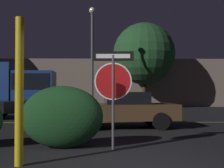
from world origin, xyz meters
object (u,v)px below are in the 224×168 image
at_px(street_lamp, 92,49).
at_px(passing_car_3, 124,109).
at_px(delivery_truck, 2,86).
at_px(yellow_pole_left, 19,91).
at_px(hedge_bush_2, 62,117).
at_px(tree_2, 144,54).
at_px(stop_sign, 113,80).

bearing_deg(street_lamp, passing_car_3, -78.93).
xyz_separation_m(passing_car_3, delivery_truck, (-6.93, 7.61, 0.96)).
bearing_deg(street_lamp, yellow_pole_left, -93.10).
distance_m(yellow_pole_left, delivery_truck, 14.17).
distance_m(hedge_bush_2, tree_2, 17.40).
relative_size(yellow_pole_left, tree_2, 0.40).
distance_m(stop_sign, street_lamp, 12.02).
bearing_deg(stop_sign, street_lamp, 96.91).
bearing_deg(hedge_bush_2, passing_car_3, 67.38).
bearing_deg(tree_2, stop_sign, -99.45).
height_order(stop_sign, street_lamp, street_lamp).
relative_size(yellow_pole_left, hedge_bush_2, 1.38).
height_order(stop_sign, hedge_bush_2, stop_sign).
distance_m(delivery_truck, tree_2, 10.79).
distance_m(yellow_pole_left, street_lamp, 13.56).
bearing_deg(delivery_truck, passing_car_3, 40.79).
relative_size(delivery_truck, street_lamp, 1.00).
xyz_separation_m(street_lamp, tree_2, (3.78, 5.00, 0.31)).
xyz_separation_m(yellow_pole_left, tree_2, (4.50, 18.30, 2.86)).
relative_size(passing_car_3, street_lamp, 0.62).
height_order(passing_car_3, street_lamp, street_lamp).
bearing_deg(passing_car_3, street_lamp, 7.01).
height_order(delivery_truck, tree_2, tree_2).
relative_size(delivery_truck, tree_2, 0.98).
relative_size(stop_sign, passing_car_3, 0.56).
height_order(hedge_bush_2, delivery_truck, delivery_truck).
distance_m(yellow_pole_left, tree_2, 19.06).
height_order(stop_sign, tree_2, tree_2).
height_order(yellow_pole_left, hedge_bush_2, yellow_pole_left).
height_order(stop_sign, passing_car_3, stop_sign).
distance_m(stop_sign, hedge_bush_2, 1.47).
relative_size(stop_sign, hedge_bush_2, 1.17).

